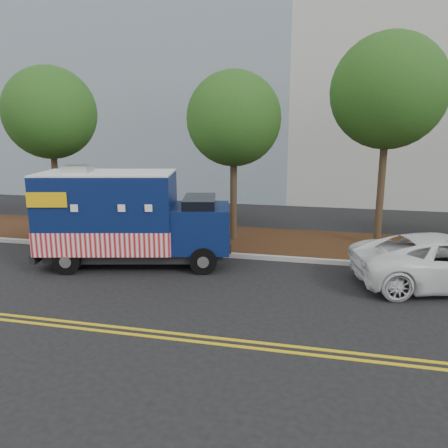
# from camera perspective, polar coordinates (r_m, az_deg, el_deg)

# --- Properties ---
(ground) EXTENTS (120.00, 120.00, 0.00)m
(ground) POSITION_cam_1_polar(r_m,az_deg,el_deg) (14.04, -4.59, -5.68)
(ground) COLOR black
(ground) RESTS_ON ground
(curb) EXTENTS (120.00, 0.18, 0.15)m
(curb) POSITION_cam_1_polar(r_m,az_deg,el_deg) (15.29, -3.01, -3.82)
(curb) COLOR #9E9E99
(curb) RESTS_ON ground
(mulch_strip) EXTENTS (120.00, 4.00, 0.15)m
(mulch_strip) POSITION_cam_1_polar(r_m,az_deg,el_deg) (17.25, -1.08, -1.92)
(mulch_strip) COLOR black
(mulch_strip) RESTS_ON ground
(centerline_near) EXTENTS (120.00, 0.10, 0.01)m
(centerline_near) POSITION_cam_1_polar(r_m,az_deg,el_deg) (10.19, -12.38, -13.17)
(centerline_near) COLOR gold
(centerline_near) RESTS_ON ground
(centerline_far) EXTENTS (120.00, 0.10, 0.01)m
(centerline_far) POSITION_cam_1_polar(r_m,az_deg,el_deg) (9.99, -13.01, -13.75)
(centerline_far) COLOR gold
(centerline_far) RESTS_ON ground
(tree_a) EXTENTS (3.74, 3.74, 6.82)m
(tree_a) POSITION_cam_1_polar(r_m,az_deg,el_deg) (19.69, -21.76, 13.29)
(tree_a) COLOR #38281C
(tree_a) RESTS_ON ground
(tree_b) EXTENTS (3.47, 3.47, 6.42)m
(tree_b) POSITION_cam_1_polar(r_m,az_deg,el_deg) (16.40, 1.30, 13.54)
(tree_b) COLOR #38281C
(tree_b) RESTS_ON ground
(tree_c) EXTENTS (3.97, 3.97, 7.57)m
(tree_c) POSITION_cam_1_polar(r_m,az_deg,el_deg) (16.72, 20.68, 15.86)
(tree_c) COLOR #38281C
(tree_c) RESTS_ON ground
(sign_post) EXTENTS (0.06, 0.06, 2.40)m
(sign_post) POSITION_cam_1_polar(r_m,az_deg,el_deg) (15.84, -9.27, 0.80)
(sign_post) COLOR #473828
(sign_post) RESTS_ON ground
(food_truck) EXTENTS (6.43, 3.54, 3.21)m
(food_truck) POSITION_cam_1_polar(r_m,az_deg,el_deg) (14.34, -12.69, 0.46)
(food_truck) COLOR black
(food_truck) RESTS_ON ground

